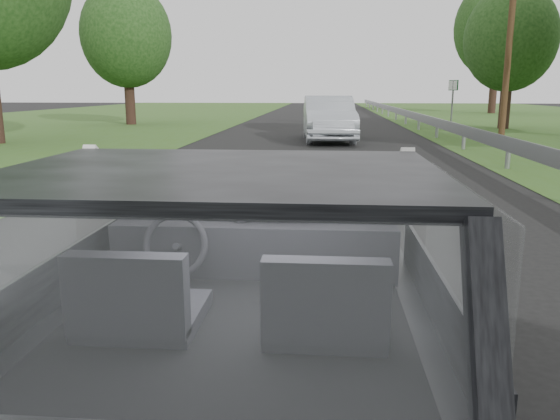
% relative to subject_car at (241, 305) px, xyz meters
% --- Properties ---
extents(subject_car, '(1.80, 4.00, 1.45)m').
position_rel_subject_car_xyz_m(subject_car, '(0.00, 0.00, 0.00)').
color(subject_car, black).
rests_on(subject_car, ground).
extents(dashboard, '(1.58, 0.45, 0.30)m').
position_rel_subject_car_xyz_m(dashboard, '(0.00, 0.62, 0.12)').
color(dashboard, black).
rests_on(dashboard, subject_car).
extents(driver_seat, '(0.50, 0.72, 0.42)m').
position_rel_subject_car_xyz_m(driver_seat, '(-0.40, -0.29, 0.16)').
color(driver_seat, '#23232B').
rests_on(driver_seat, subject_car).
extents(passenger_seat, '(0.50, 0.72, 0.42)m').
position_rel_subject_car_xyz_m(passenger_seat, '(0.40, -0.29, 0.16)').
color(passenger_seat, '#23232B').
rests_on(passenger_seat, subject_car).
extents(steering_wheel, '(0.36, 0.36, 0.04)m').
position_rel_subject_car_xyz_m(steering_wheel, '(-0.40, 0.33, 0.20)').
color(steering_wheel, black).
rests_on(steering_wheel, dashboard).
extents(cat, '(0.62, 0.26, 0.27)m').
position_rel_subject_car_xyz_m(cat, '(0.15, 0.60, 0.36)').
color(cat, gray).
rests_on(cat, dashboard).
extents(guardrail, '(0.05, 90.00, 0.32)m').
position_rel_subject_car_xyz_m(guardrail, '(4.30, 10.00, -0.15)').
color(guardrail, '#999B9E').
rests_on(guardrail, ground).
extents(other_car, '(2.14, 4.74, 1.52)m').
position_rel_subject_car_xyz_m(other_car, '(0.47, 16.50, 0.04)').
color(other_car, '#B2B9C2').
rests_on(other_car, ground).
extents(highway_sign, '(0.36, 0.87, 2.21)m').
position_rel_subject_car_xyz_m(highway_sign, '(7.00, 27.48, 0.38)').
color(highway_sign, '#134D23').
rests_on(highway_sign, ground).
extents(utility_pole, '(0.29, 0.29, 6.98)m').
position_rel_subject_car_xyz_m(utility_pole, '(6.88, 18.54, 2.76)').
color(utility_pole, brown).
rests_on(utility_pole, ground).
extents(tree_2, '(5.12, 5.12, 6.00)m').
position_rel_subject_car_xyz_m(tree_2, '(8.34, 23.13, 2.28)').
color(tree_2, '#153510').
rests_on(tree_2, ground).
extents(tree_3, '(8.01, 8.01, 9.35)m').
position_rel_subject_car_xyz_m(tree_3, '(12.60, 39.79, 3.95)').
color(tree_3, '#153510').
rests_on(tree_3, ground).
extents(tree_6, '(4.70, 4.70, 6.63)m').
position_rel_subject_car_xyz_m(tree_6, '(-9.40, 24.63, 2.59)').
color(tree_6, '#153510').
rests_on(tree_6, ground).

